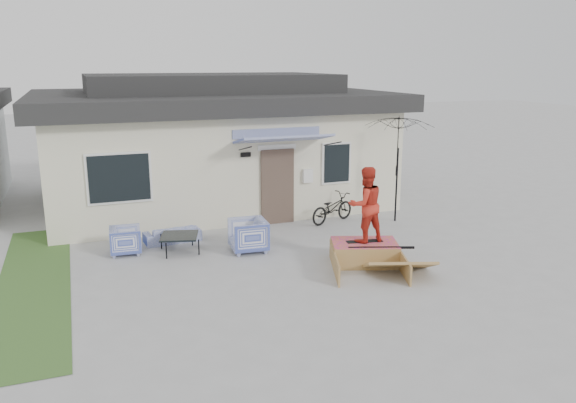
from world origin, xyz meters
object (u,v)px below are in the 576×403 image
object	(u,v)px
skate_ramp	(364,253)
coffee_table	(180,243)
loveseat	(172,231)
armchair_left	(126,239)
bicycle	(332,205)
skateboard	(364,241)
patio_umbrella	(398,160)
armchair_right	(248,234)
skater	(366,203)

from	to	relation	value
skate_ramp	coffee_table	bearing A→B (deg)	168.67
loveseat	armchair_left	world-z (taller)	armchair_left
bicycle	skateboard	xyz separation A→B (m)	(-0.73, -3.26, 0.00)
bicycle	skate_ramp	distance (m)	3.40
patio_umbrella	skateboard	size ratio (longest dim) A/B	2.71
armchair_left	coffee_table	distance (m)	1.26
armchair_left	armchair_right	distance (m)	2.88
armchair_right	skateboard	world-z (taller)	armchair_right
skateboard	patio_umbrella	bearing A→B (deg)	58.19
armchair_left	bicycle	xyz separation A→B (m)	(5.71, 0.73, 0.15)
skateboard	skater	distance (m)	0.87
skater	bicycle	bearing A→B (deg)	-104.59
coffee_table	patio_umbrella	bearing A→B (deg)	4.98
bicycle	patio_umbrella	distance (m)	2.20
skateboard	armchair_left	bearing A→B (deg)	163.29
skate_ramp	skateboard	xyz separation A→B (m)	(0.02, 0.05, 0.27)
skater	skate_ramp	bearing A→B (deg)	68.49
patio_umbrella	skater	distance (m)	3.72
skate_ramp	skater	size ratio (longest dim) A/B	1.14
armchair_left	patio_umbrella	xyz separation A→B (m)	(7.46, 0.22, 1.39)
armchair_left	armchair_right	world-z (taller)	armchair_right
armchair_right	bicycle	world-z (taller)	bicycle
skateboard	armchair_right	bearing A→B (deg)	153.16
bicycle	skate_ramp	world-z (taller)	bicycle
armchair_right	skate_ramp	bearing A→B (deg)	55.98
patio_umbrella	skater	xyz separation A→B (m)	(-2.48, -2.75, -0.37)
skate_ramp	skateboard	bearing A→B (deg)	90.00
loveseat	coffee_table	bearing A→B (deg)	86.14
patio_umbrella	skateboard	bearing A→B (deg)	-132.07
bicycle	skateboard	distance (m)	3.34
armchair_right	skate_ramp	world-z (taller)	armchair_right
armchair_right	bicycle	distance (m)	3.35
armchair_right	patio_umbrella	distance (m)	5.00
armchair_right	bicycle	xyz separation A→B (m)	(2.96, 1.58, 0.07)
armchair_right	skate_ramp	distance (m)	2.81
skateboard	skater	bearing A→B (deg)	-169.74
skate_ramp	skater	world-z (taller)	skater
bicycle	skateboard	bearing A→B (deg)	145.26
coffee_table	armchair_right	bearing A→B (deg)	-18.73
loveseat	patio_umbrella	distance (m)	6.46
armchair_right	skateboard	distance (m)	2.79
patio_umbrella	skate_ramp	xyz separation A→B (m)	(-2.50, -2.79, -1.51)
loveseat	coffee_table	world-z (taller)	loveseat
loveseat	armchair_left	distance (m)	1.29
loveseat	skate_ramp	size ratio (longest dim) A/B	0.73
armchair_right	coffee_table	bearing A→B (deg)	-104.71
armchair_right	loveseat	bearing A→B (deg)	-127.19
bicycle	loveseat	bearing A→B (deg)	70.52
coffee_table	armchair_left	bearing A→B (deg)	164.85
skater	loveseat	bearing A→B (deg)	-40.76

